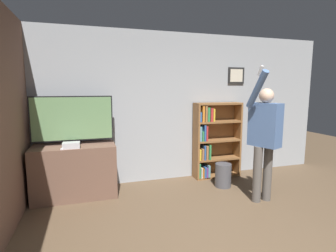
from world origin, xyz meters
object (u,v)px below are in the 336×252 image
object	(u,v)px
television	(73,120)
game_console	(71,145)
bookshelf	(212,140)
waste_bin	(223,175)
person	(265,134)

from	to	relation	value
television	game_console	distance (m)	0.44
bookshelf	waste_bin	bearing A→B (deg)	-95.28
television	bookshelf	size ratio (longest dim) A/B	0.85
bookshelf	person	distance (m)	1.29
television	game_console	world-z (taller)	television
game_console	waste_bin	bearing A→B (deg)	-3.41
television	person	xyz separation A→B (m)	(2.71, -1.10, -0.18)
person	waste_bin	xyz separation A→B (m)	(-0.27, 0.70, -0.83)
game_console	waste_bin	world-z (taller)	game_console
television	game_console	xyz separation A→B (m)	(-0.02, -0.26, -0.35)
person	waste_bin	size ratio (longest dim) A/B	4.91
game_console	person	size ratio (longest dim) A/B	0.12
game_console	television	bearing A→B (deg)	84.59
television	person	world-z (taller)	person
game_console	bookshelf	xyz separation A→B (m)	(2.51, 0.39, -0.15)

